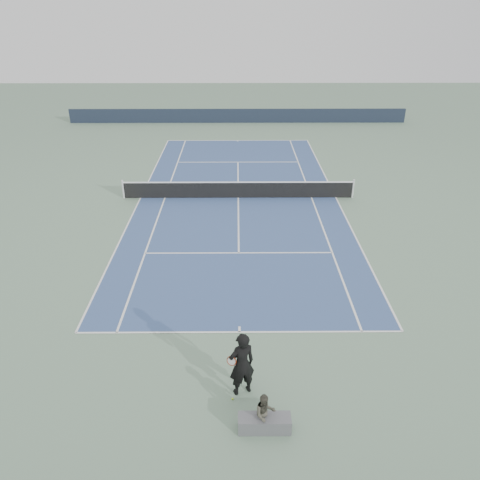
{
  "coord_description": "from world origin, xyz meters",
  "views": [
    {
      "loc": [
        -0.07,
        -24.36,
        9.96
      ],
      "look_at": [
        0.05,
        -7.27,
        1.1
      ],
      "focal_mm": 35.0,
      "sensor_mm": 36.0,
      "label": 1
    }
  ],
  "objects_px": {
    "tennis_player": "(242,364)",
    "tennis_ball": "(233,399)",
    "spectator_bench": "(265,418)",
    "tennis_net": "(238,189)"
  },
  "relations": [
    {
      "from": "tennis_net",
      "to": "tennis_player",
      "type": "height_order",
      "value": "tennis_player"
    },
    {
      "from": "tennis_player",
      "to": "spectator_bench",
      "type": "distance_m",
      "value": 1.56
    },
    {
      "from": "tennis_ball",
      "to": "spectator_bench",
      "type": "distance_m",
      "value": 1.37
    },
    {
      "from": "tennis_ball",
      "to": "spectator_bench",
      "type": "height_order",
      "value": "spectator_bench"
    },
    {
      "from": "tennis_player",
      "to": "tennis_ball",
      "type": "bearing_deg",
      "value": -130.92
    },
    {
      "from": "tennis_net",
      "to": "tennis_player",
      "type": "relative_size",
      "value": 6.3
    },
    {
      "from": "tennis_ball",
      "to": "spectator_bench",
      "type": "relative_size",
      "value": 0.04
    },
    {
      "from": "tennis_ball",
      "to": "tennis_net",
      "type": "bearing_deg",
      "value": 89.19
    },
    {
      "from": "tennis_player",
      "to": "tennis_ball",
      "type": "relative_size",
      "value": 33.09
    },
    {
      "from": "tennis_net",
      "to": "tennis_player",
      "type": "distance_m",
      "value": 14.54
    }
  ]
}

